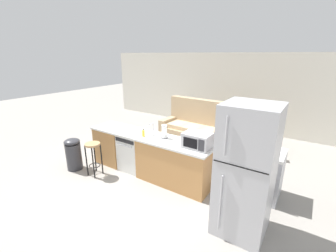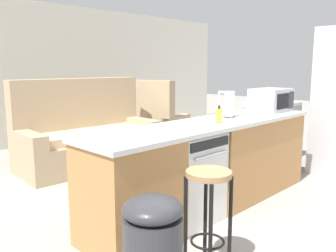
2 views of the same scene
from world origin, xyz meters
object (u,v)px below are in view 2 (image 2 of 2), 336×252
at_px(bar_stool, 208,199).
at_px(stove_range, 270,131).
at_px(paper_towel_roll, 229,105).
at_px(couch, 86,139).
at_px(dishwasher, 185,176).
at_px(microwave, 271,100).
at_px(soap_bottle, 219,116).
at_px(armchair, 158,126).
at_px(kettle, 274,98).

bearing_deg(bar_stool, stove_range, 21.74).
xyz_separation_m(stove_range, paper_towel_roll, (-1.81, -0.48, 0.59)).
distance_m(bar_stool, couch, 3.15).
xyz_separation_m(dishwasher, stove_range, (2.60, 0.55, 0.03)).
bearing_deg(microwave, soap_bottle, -175.17).
bearing_deg(bar_stool, microwave, 18.45).
bearing_deg(paper_towel_roll, microwave, -5.02).
xyz_separation_m(dishwasher, couch, (0.38, 2.31, -0.03)).
height_order(microwave, armchair, armchair).
relative_size(bar_stool, couch, 0.36).
height_order(dishwasher, microwave, microwave).
bearing_deg(bar_stool, dishwasher, 52.57).
relative_size(paper_towel_roll, kettle, 1.38).
xyz_separation_m(kettle, couch, (-2.05, 1.89, -0.59)).
distance_m(dishwasher, kettle, 2.53).
bearing_deg(armchair, bar_stool, -128.72).
bearing_deg(armchair, kettle, -80.04).
bearing_deg(bar_stool, paper_towel_roll, 30.15).
xyz_separation_m(paper_towel_roll, couch, (-0.40, 2.24, -0.64)).
height_order(soap_bottle, kettle, kettle).
distance_m(stove_range, bar_stool, 3.38).
distance_m(dishwasher, paper_towel_roll, 1.00).
relative_size(bar_stool, armchair, 0.62).
distance_m(paper_towel_roll, bar_stool, 1.61).
xyz_separation_m(microwave, paper_towel_roll, (-0.78, 0.07, -0.00)).
bearing_deg(bar_stool, soap_bottle, 33.39).
height_order(stove_range, kettle, kettle).
height_order(dishwasher, armchair, armchair).
bearing_deg(bar_stool, armchair, 51.28).
relative_size(soap_bottle, couch, 0.09).
height_order(microwave, couch, couch).
distance_m(kettle, armchair, 2.24).
distance_m(stove_range, soap_bottle, 2.38).
height_order(soap_bottle, bar_stool, soap_bottle).
xyz_separation_m(microwave, soap_bottle, (-1.19, -0.10, -0.07)).
distance_m(stove_range, armchair, 2.07).
xyz_separation_m(paper_towel_roll, soap_bottle, (-0.41, -0.17, -0.07)).
distance_m(paper_towel_roll, soap_bottle, 0.45).
height_order(microwave, bar_stool, microwave).
bearing_deg(couch, kettle, -42.63).
distance_m(stove_range, kettle, 0.57).
xyz_separation_m(soap_bottle, bar_stool, (-0.91, -0.60, -0.44)).
distance_m(soap_bottle, kettle, 2.13).
xyz_separation_m(soap_bottle, kettle, (2.06, 0.52, 0.01)).
height_order(soap_bottle, armchair, armchair).
height_order(dishwasher, paper_towel_roll, paper_towel_roll).
bearing_deg(soap_bottle, dishwasher, 164.72).
height_order(dishwasher, couch, couch).
height_order(soap_bottle, couch, couch).
height_order(dishwasher, bar_stool, dishwasher).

